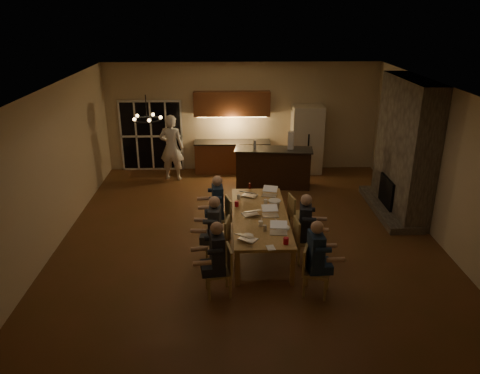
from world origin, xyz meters
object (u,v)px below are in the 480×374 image
chair_right_near (317,271)px  can_silver (265,228)px  bar_blender (291,140)px  dining_table (260,232)px  chair_right_mid (306,240)px  person_right_mid (305,228)px  chandelier (147,120)px  plate_near (282,228)px  plate_left (247,236)px  mug_back (239,197)px  person_left_mid (215,230)px  plate_far (275,201)px  person_right_near (315,258)px  refrigerator (307,139)px  chair_right_far (300,214)px  bar_bottle (255,144)px  laptop_f (269,191)px  can_right (278,206)px  redcup_mid (237,204)px  laptop_d (271,211)px  person_left_far (218,206)px  standing_person (172,148)px  chair_left_far (219,218)px  laptop_c (250,209)px  mug_front (261,223)px  chair_left_near (218,271)px  can_cola (250,186)px  laptop_b (279,228)px  bar_island (273,168)px  mug_mid (266,202)px  laptop_a (248,234)px  laptop_e (250,191)px  person_left_near (217,259)px

chair_right_near → can_silver: chair_right_near is taller
bar_blender → dining_table: bearing=-91.4°
chair_right_mid → person_right_mid: (-0.03, 0.05, 0.24)m
chandelier → plate_near: chandelier is taller
person_right_mid → plate_left: (-1.13, -0.46, 0.07)m
plate_near → mug_back: bearing=118.8°
person_left_mid → person_right_mid: size_ratio=1.00×
plate_far → person_right_near: bearing=-78.7°
person_right_near → refrigerator: bearing=-11.6°
refrigerator → mug_back: refrigerator is taller
bar_blender → person_right_mid: bearing=-77.9°
chair_right_far → chair_right_near: bearing=167.2°
plate_near → bar_bottle: (-0.30, 4.17, 0.44)m
chair_right_far → person_right_near: (-0.09, -2.31, 0.24)m
laptop_f → can_right: (0.12, -0.72, -0.05)m
redcup_mid → chair_right_mid: bearing=-36.0°
laptop_d → mug_back: laptop_d is taller
person_right_mid → chandelier: chandelier is taller
chair_right_mid → person_left_far: (-1.73, 1.13, 0.24)m
redcup_mid → plate_near: size_ratio=0.43×
person_left_far → can_right: 1.29m
plate_left → standing_person: bearing=110.6°
chair_left_far → plate_left: size_ratio=3.90×
laptop_c → laptop_f: (0.47, 1.00, 0.00)m
chair_right_mid → plate_left: 1.27m
dining_table → person_right_mid: person_right_mid is taller
chair_right_mid → can_right: 1.02m
person_right_near → mug_front: person_right_near is taller
chair_left_near → can_cola: (0.69, 3.09, 0.37)m
plate_far → laptop_b: bearing=-92.7°
laptop_b → bar_blender: 4.42m
plate_near → chair_left_far: bearing=137.0°
bar_island → can_silver: 4.30m
mug_mid → bar_blender: 3.14m
person_right_mid → laptop_a: (-1.12, -0.57, 0.17)m
chair_left_near → chair_left_far: (-0.00, 2.15, 0.00)m
laptop_e → laptop_f: (0.44, -0.00, 0.00)m
dining_table → plate_near: size_ratio=10.40×
chair_left_near → plate_near: bearing=120.2°
chair_left_far → mug_back: size_ratio=8.90×
chair_right_far → dining_table: bearing=114.7°
person_left_near → bar_island: bearing=156.2°
person_right_near → person_right_mid: same height
person_right_near → plate_far: size_ratio=4.95×
laptop_b → plate_far: 1.53m
person_left_near → laptop_a: size_ratio=4.31×
person_right_mid → laptop_b: 0.66m
person_left_near → laptop_f: bearing=149.1°
person_left_mid → redcup_mid: person_left_mid is taller
chair_right_mid → bar_blender: size_ratio=1.86×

